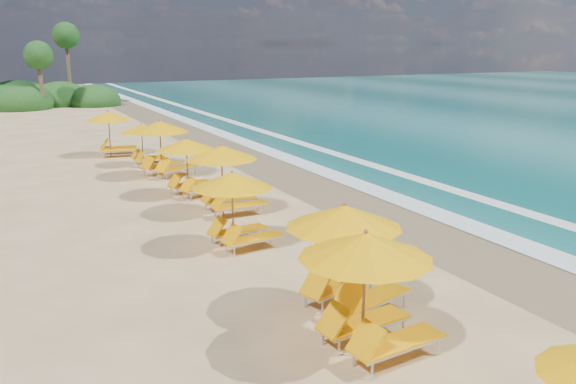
# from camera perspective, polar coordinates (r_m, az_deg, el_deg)

# --- Properties ---
(ground) EXTENTS (160.00, 160.00, 0.00)m
(ground) POSITION_cam_1_polar(r_m,az_deg,el_deg) (20.27, 0.00, -3.29)
(ground) COLOR #DABA80
(ground) RESTS_ON ground
(wet_sand) EXTENTS (4.00, 160.00, 0.01)m
(wet_sand) POSITION_cam_1_polar(r_m,az_deg,el_deg) (22.27, 9.25, -1.88)
(wet_sand) COLOR #7F6B4C
(wet_sand) RESTS_ON ground
(surf_foam) EXTENTS (4.00, 160.00, 0.01)m
(surf_foam) POSITION_cam_1_polar(r_m,az_deg,el_deg) (23.90, 14.52, -1.00)
(surf_foam) COLOR white
(surf_foam) RESTS_ON ground
(station_2) EXTENTS (3.00, 2.82, 2.63)m
(station_2) POSITION_cam_1_polar(r_m,az_deg,el_deg) (11.83, 8.02, -8.71)
(station_2) COLOR olive
(station_2) RESTS_ON ground
(station_3) EXTENTS (3.31, 3.22, 2.64)m
(station_3) POSITION_cam_1_polar(r_m,az_deg,el_deg) (13.63, 5.83, -5.52)
(station_3) COLOR olive
(station_3) RESTS_ON ground
(station_4) EXTENTS (2.80, 2.64, 2.41)m
(station_4) POSITION_cam_1_polar(r_m,az_deg,el_deg) (17.91, -4.77, -1.18)
(station_4) COLOR olive
(station_4) RESTS_ON ground
(station_5) EXTENTS (2.79, 2.57, 2.59)m
(station_5) POSITION_cam_1_polar(r_m,az_deg,el_deg) (21.55, -5.78, 1.67)
(station_5) COLOR olive
(station_5) RESTS_ON ground
(station_6) EXTENTS (3.03, 2.93, 2.42)m
(station_6) POSITION_cam_1_polar(r_m,az_deg,el_deg) (24.38, -9.20, 2.76)
(station_6) COLOR olive
(station_6) RESTS_ON ground
(station_7) EXTENTS (3.52, 3.50, 2.68)m
(station_7) POSITION_cam_1_polar(r_m,az_deg,el_deg) (28.20, -11.70, 4.45)
(station_7) COLOR olive
(station_7) RESTS_ON ground
(station_8) EXTENTS (2.30, 2.12, 2.14)m
(station_8) POSITION_cam_1_polar(r_m,az_deg,el_deg) (31.13, -13.40, 4.67)
(station_8) COLOR olive
(station_8) RESTS_ON ground
(station_9) EXTENTS (3.02, 2.89, 2.50)m
(station_9) POSITION_cam_1_polar(r_m,az_deg,el_deg) (34.28, -16.31, 5.65)
(station_9) COLOR olive
(station_9) RESTS_ON ground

